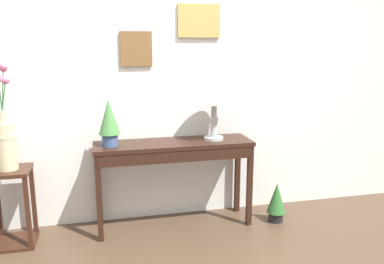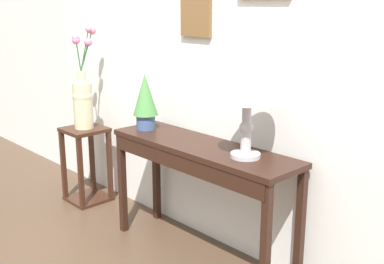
{
  "view_description": "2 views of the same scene",
  "coord_description": "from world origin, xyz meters",
  "px_view_note": "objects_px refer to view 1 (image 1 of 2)",
  "views": [
    {
      "loc": [
        -0.49,
        -2.11,
        1.6
      ],
      "look_at": [
        0.27,
        1.11,
        0.87
      ],
      "focal_mm": 36.72,
      "sensor_mm": 36.0,
      "label": 1
    },
    {
      "loc": [
        2.19,
        -0.89,
        1.64
      ],
      "look_at": [
        -0.07,
        1.24,
        0.81
      ],
      "focal_mm": 44.98,
      "sensor_mm": 36.0,
      "label": 2
    }
  ],
  "objects_px": {
    "potted_plant_on_console": "(109,121)",
    "potted_plant_floor": "(276,201)",
    "table_lamp": "(214,91)",
    "pedestal_stand_left": "(12,207)",
    "flower_vase_tall": "(5,137)",
    "console_table": "(174,155)"
  },
  "relations": [
    {
      "from": "potted_plant_on_console",
      "to": "potted_plant_floor",
      "type": "height_order",
      "value": "potted_plant_on_console"
    },
    {
      "from": "potted_plant_on_console",
      "to": "potted_plant_floor",
      "type": "distance_m",
      "value": 1.68
    },
    {
      "from": "table_lamp",
      "to": "potted_plant_floor",
      "type": "bearing_deg",
      "value": -14.69
    },
    {
      "from": "table_lamp",
      "to": "pedestal_stand_left",
      "type": "xyz_separation_m",
      "value": [
        -1.7,
        -0.04,
        -0.89
      ]
    },
    {
      "from": "flower_vase_tall",
      "to": "console_table",
      "type": "bearing_deg",
      "value": 0.76
    },
    {
      "from": "table_lamp",
      "to": "flower_vase_tall",
      "type": "xyz_separation_m",
      "value": [
        -1.7,
        -0.04,
        -0.3
      ]
    },
    {
      "from": "table_lamp",
      "to": "potted_plant_on_console",
      "type": "height_order",
      "value": "table_lamp"
    },
    {
      "from": "pedestal_stand_left",
      "to": "potted_plant_floor",
      "type": "bearing_deg",
      "value": -2.62
    },
    {
      "from": "table_lamp",
      "to": "flower_vase_tall",
      "type": "height_order",
      "value": "flower_vase_tall"
    },
    {
      "from": "console_table",
      "to": "potted_plant_floor",
      "type": "height_order",
      "value": "console_table"
    },
    {
      "from": "table_lamp",
      "to": "flower_vase_tall",
      "type": "relative_size",
      "value": 0.7
    },
    {
      "from": "flower_vase_tall",
      "to": "potted_plant_floor",
      "type": "distance_m",
      "value": 2.37
    },
    {
      "from": "console_table",
      "to": "potted_plant_on_console",
      "type": "height_order",
      "value": "potted_plant_on_console"
    },
    {
      "from": "pedestal_stand_left",
      "to": "flower_vase_tall",
      "type": "distance_m",
      "value": 0.58
    },
    {
      "from": "table_lamp",
      "to": "pedestal_stand_left",
      "type": "height_order",
      "value": "table_lamp"
    },
    {
      "from": "pedestal_stand_left",
      "to": "potted_plant_on_console",
      "type": "bearing_deg",
      "value": 1.93
    },
    {
      "from": "console_table",
      "to": "potted_plant_floor",
      "type": "bearing_deg",
      "value": -7.64
    },
    {
      "from": "potted_plant_on_console",
      "to": "potted_plant_floor",
      "type": "bearing_deg",
      "value": -5.08
    },
    {
      "from": "table_lamp",
      "to": "potted_plant_on_console",
      "type": "relative_size",
      "value": 1.48
    },
    {
      "from": "table_lamp",
      "to": "potted_plant_floor",
      "type": "distance_m",
      "value": 1.16
    },
    {
      "from": "pedestal_stand_left",
      "to": "potted_plant_floor",
      "type": "xyz_separation_m",
      "value": [
        2.27,
        -0.1,
        -0.12
      ]
    },
    {
      "from": "console_table",
      "to": "table_lamp",
      "type": "height_order",
      "value": "table_lamp"
    }
  ]
}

